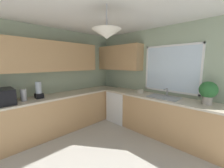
# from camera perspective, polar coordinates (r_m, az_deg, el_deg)

# --- Properties ---
(ground_plane) EXTENTS (8.48, 8.48, 0.00)m
(ground_plane) POSITION_cam_1_polar(r_m,az_deg,el_deg) (2.72, -1.89, -28.75)
(ground_plane) COLOR #B7B2A8
(room_shell) EXTENTS (3.98, 3.69, 2.56)m
(room_shell) POSITION_cam_1_polar(r_m,az_deg,el_deg) (3.13, -5.51, 11.37)
(room_shell) COLOR #9EAD8E
(room_shell) RESTS_ON ground_plane
(counter_run_left) EXTENTS (0.65, 3.30, 0.89)m
(counter_run_left) POSITION_cam_1_polar(r_m,az_deg,el_deg) (3.72, -19.65, -10.78)
(counter_run_left) COLOR tan
(counter_run_left) RESTS_ON ground_plane
(counter_run_back) EXTENTS (3.07, 0.65, 0.89)m
(counter_run_back) POSITION_cam_1_polar(r_m,az_deg,el_deg) (3.47, 19.08, -12.16)
(counter_run_back) COLOR tan
(counter_run_back) RESTS_ON ground_plane
(dishwasher) EXTENTS (0.60, 0.60, 0.85)m
(dishwasher) POSITION_cam_1_polar(r_m,az_deg,el_deg) (4.06, 3.68, -9.00)
(dishwasher) COLOR white
(dishwasher) RESTS_ON ground_plane
(microwave) EXTENTS (0.48, 0.36, 0.29)m
(microwave) POSITION_cam_1_polar(r_m,az_deg,el_deg) (3.27, -38.42, -4.10)
(microwave) COLOR black
(microwave) RESTS_ON counter_run_left
(kettle) EXTENTS (0.11, 0.11, 0.24)m
(kettle) POSITION_cam_1_polar(r_m,az_deg,el_deg) (3.31, -32.58, -3.89)
(kettle) COLOR #B7B7BC
(kettle) RESTS_ON counter_run_left
(sink_assembly) EXTENTS (0.66, 0.40, 0.19)m
(sink_assembly) POSITION_cam_1_polar(r_m,az_deg,el_deg) (3.32, 20.56, -4.98)
(sink_assembly) COLOR #9EA0A5
(sink_assembly) RESTS_ON counter_run_back
(potted_plant) EXTENTS (0.30, 0.30, 0.43)m
(potted_plant) POSITION_cam_1_polar(r_m,az_deg,el_deg) (3.09, 34.80, -2.39)
(potted_plant) COLOR #B2A899
(potted_plant) RESTS_ON counter_run_back
(bowl) EXTENTS (0.16, 0.16, 0.09)m
(bowl) POSITION_cam_1_polar(r_m,az_deg,el_deg) (3.59, 11.54, -3.02)
(bowl) COLOR beige
(bowl) RESTS_ON counter_run_back
(blender_appliance) EXTENTS (0.15, 0.15, 0.36)m
(blender_appliance) POSITION_cam_1_polar(r_m,az_deg,el_deg) (3.39, -27.86, -2.54)
(blender_appliance) COLOR black
(blender_appliance) RESTS_ON counter_run_left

